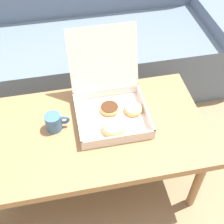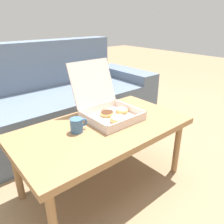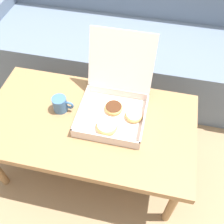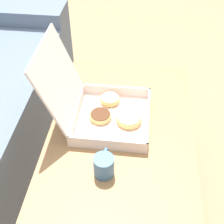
% 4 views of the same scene
% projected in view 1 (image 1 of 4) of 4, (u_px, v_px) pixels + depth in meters
% --- Properties ---
extents(ground_plane, '(12.00, 12.00, 0.00)m').
position_uv_depth(ground_plane, '(91.00, 163.00, 1.89)').
color(ground_plane, '#937756').
extents(couch, '(2.31, 0.80, 0.89)m').
position_uv_depth(couch, '(71.00, 45.00, 2.20)').
color(couch, slate).
rests_on(couch, ground_plane).
extents(coffee_table, '(1.11, 0.61, 0.46)m').
position_uv_depth(coffee_table, '(90.00, 136.00, 1.51)').
color(coffee_table, '#997047').
rests_on(coffee_table, ground_plane).
extents(pastry_box, '(0.34, 0.43, 0.36)m').
position_uv_depth(pastry_box, '(112.00, 102.00, 1.51)').
color(pastry_box, silver).
rests_on(pastry_box, coffee_table).
extents(coffee_mug, '(0.11, 0.08, 0.09)m').
position_uv_depth(coffee_mug, '(54.00, 122.00, 1.46)').
color(coffee_mug, '#3D6693').
rests_on(coffee_mug, coffee_table).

